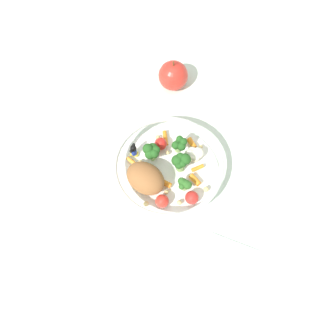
% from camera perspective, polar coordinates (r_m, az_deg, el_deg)
% --- Properties ---
extents(ground_plane, '(2.40, 2.40, 0.00)m').
position_cam_1_polar(ground_plane, '(0.79, -1.19, -1.25)').
color(ground_plane, silver).
extents(food_container, '(0.24, 0.24, 0.07)m').
position_cam_1_polar(food_container, '(0.77, -0.40, -0.09)').
color(food_container, white).
rests_on(food_container, ground_plane).
extents(loose_apple, '(0.07, 0.07, 0.08)m').
position_cam_1_polar(loose_apple, '(0.89, 0.83, 14.47)').
color(loose_apple, red).
rests_on(loose_apple, ground_plane).
extents(folded_napkin, '(0.15, 0.13, 0.01)m').
position_cam_1_polar(folded_napkin, '(0.74, 9.19, -16.12)').
color(folded_napkin, white).
rests_on(folded_napkin, ground_plane).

